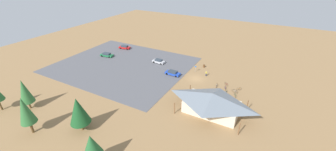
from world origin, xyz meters
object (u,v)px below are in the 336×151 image
Objects in this scene: pine_mideast at (25,91)px; car_red_second_row at (125,47)px; bicycle_green_yard_front at (235,95)px; pine_far_west at (92,145)px; bicycle_purple_mid_cluster at (225,88)px; bicycle_teal_back_row at (226,92)px; bicycle_orange_yard_right at (239,89)px; visitor_near_lot at (206,73)px; lot_sign at (195,68)px; pine_center at (78,111)px; car_silver_aisle_side at (159,61)px; bicycle_black_lone_east at (213,90)px; car_green_far_end at (107,55)px; bicycle_silver_near_sign at (217,86)px; trash_bin at (204,66)px; pine_far_east at (25,111)px; bicycle_white_yard_left at (235,91)px; car_blue_end_stall at (173,73)px; bicycle_red_front_row at (226,84)px; bike_pavilion at (212,102)px.

pine_mideast reaches higher than car_red_second_row.
car_red_second_row reaches higher than bicycle_green_yard_front.
bicycle_purple_mid_cluster is at bearing -109.98° from pine_far_west.
bicycle_purple_mid_cluster reaches higher than bicycle_teal_back_row.
bicycle_orange_yard_right is at bearing -114.06° from pine_far_west.
lot_sign is at bearing -12.07° from visitor_near_lot.
pine_far_west reaches higher than bicycle_orange_yard_right.
pine_center is 5.94× the size of bicycle_orange_yard_right.
lot_sign is 0.30× the size of pine_mideast.
bicycle_green_yard_front is at bearing -145.79° from pine_mideast.
bicycle_orange_yard_right is 0.29× the size of car_silver_aisle_side.
bicycle_black_lone_east is 41.40m from car_green_far_end.
bicycle_teal_back_row is 26.22m from car_silver_aisle_side.
bicycle_silver_near_sign is 5.97m from bicycle_green_yard_front.
trash_bin is 44.62m from pine_far_west.
pine_far_east is 41.00m from car_silver_aisle_side.
bicycle_white_yard_left is at bearing 151.56° from visitor_near_lot.
bicycle_teal_back_row is 3.39m from bicycle_black_lone_east.
pine_mideast is 1.58× the size of car_blue_end_stall.
car_silver_aisle_side is 0.88× the size of car_green_far_end.
bicycle_silver_near_sign is (-7.30, 10.15, -0.05)m from trash_bin.
bicycle_black_lone_east is at bearing 64.80° from bicycle_red_front_row.
car_blue_end_stall is (5.22, 5.04, -0.70)m from lot_sign.
pine_far_east reaches higher than bike_pavilion.
visitor_near_lot is at bearing -19.59° from bicycle_orange_yard_right.
pine_mideast reaches higher than bicycle_white_yard_left.
bicycle_white_yard_left is at bearing 155.84° from lot_sign.
bicycle_orange_yard_right is (-2.62, -2.86, 0.04)m from bicycle_teal_back_row.
trash_bin is at bearing -124.70° from pine_mideast.
bicycle_red_front_row is 0.77× the size of visitor_near_lot.
lot_sign is at bearing -92.20° from pine_far_west.
bike_pavilion is at bearing 122.04° from lot_sign.
pine_center is 32.60m from bicycle_black_lone_east.
bicycle_green_yard_front is at bearing 145.13° from visitor_near_lot.
car_blue_end_stall is (3.70, -34.68, -3.78)m from pine_far_west.
bicycle_silver_near_sign is 2.88m from bicycle_red_front_row.
trash_bin is 0.54× the size of bicycle_teal_back_row.
pine_center is 5.85× the size of bicycle_red_front_row.
bike_pavilion is 45.47m from car_green_far_end.
lot_sign is 0.47× the size of car_blue_end_stall.
bicycle_purple_mid_cluster is (-21.13, -29.10, -4.29)m from pine_center.
pine_mideast reaches higher than bicycle_red_front_row.
pine_far_east is 46.73m from bicycle_red_front_row.
bicycle_green_yard_front is at bearing 135.55° from trash_bin.
bicycle_orange_yard_right is (-5.88, -3.77, 0.04)m from bicycle_black_lone_east.
bike_pavilion reaches higher than bicycle_red_front_row.
pine_far_east is 4.43× the size of bicycle_silver_near_sign.
lot_sign is 12.28m from bicycle_purple_mid_cluster.
pine_far_west is at bearing 130.93° from car_green_far_end.
bicycle_teal_back_row is 1.02× the size of bicycle_white_yard_left.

